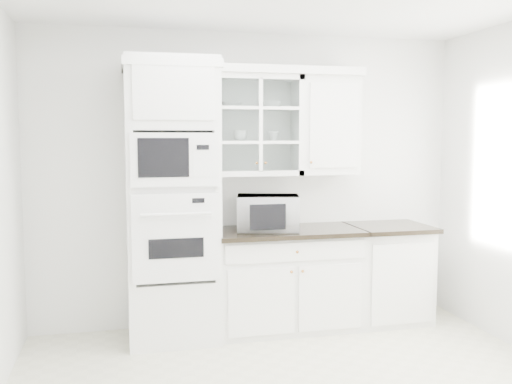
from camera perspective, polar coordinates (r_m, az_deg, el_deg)
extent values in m
cube|color=white|center=(5.33, -0.67, 1.26)|extent=(4.00, 0.02, 2.70)
cube|color=white|center=(4.92, -8.41, -0.92)|extent=(0.76, 0.65, 2.40)
cube|color=white|center=(4.62, -8.00, -4.58)|extent=(0.70, 0.03, 0.72)
cube|color=black|center=(4.62, -7.97, -5.60)|extent=(0.44, 0.01, 0.16)
cube|color=white|center=(4.55, -8.11, 3.18)|extent=(0.70, 0.03, 0.43)
cube|color=black|center=(4.53, -9.23, 3.41)|extent=(0.40, 0.01, 0.31)
cube|color=white|center=(5.27, 3.05, -8.85)|extent=(1.30, 0.60, 0.88)
cube|color=black|center=(5.14, 3.19, -3.97)|extent=(1.32, 0.67, 0.04)
cube|color=white|center=(5.62, 12.97, -8.05)|extent=(0.70, 0.60, 0.88)
cube|color=black|center=(5.50, 13.24, -3.47)|extent=(0.72, 0.67, 0.04)
cube|color=white|center=(5.17, 0.03, 6.67)|extent=(0.80, 0.33, 0.90)
cube|color=white|center=(5.17, 0.03, 5.01)|extent=(0.74, 0.29, 0.02)
cube|color=white|center=(5.17, 0.03, 8.33)|extent=(0.74, 0.29, 0.02)
cube|color=white|center=(5.37, 7.11, 6.59)|extent=(0.55, 0.33, 0.90)
cube|color=white|center=(5.15, -1.07, 12.08)|extent=(2.14, 0.38, 0.07)
imported|color=white|center=(5.07, 1.20, -2.07)|extent=(0.63, 0.56, 0.31)
imported|color=white|center=(5.13, -2.49, 8.72)|extent=(0.19, 0.19, 0.05)
imported|color=white|center=(5.22, 1.57, 8.72)|extent=(0.22, 0.22, 0.06)
imported|color=white|center=(5.14, -1.55, 5.66)|extent=(0.15, 0.15, 0.10)
imported|color=white|center=(5.20, 1.73, 5.60)|extent=(0.12, 0.12, 0.09)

